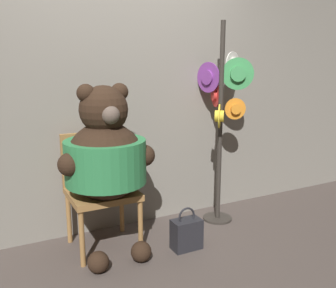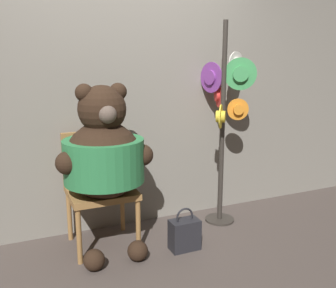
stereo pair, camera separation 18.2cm
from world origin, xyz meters
TOP-DOWN VIEW (x-y plane):
  - ground_plane at (0.00, 0.00)m, footprint 14.00×14.00m
  - wall_back at (0.00, 0.71)m, footprint 8.00×0.10m
  - chair at (-0.24, 0.40)m, footprint 0.53×0.50m
  - teddy_bear at (-0.23, 0.24)m, footprint 0.76×0.68m
  - hat_display_rack at (0.96, 0.38)m, footprint 0.44×0.52m
  - handbag_on_ground at (0.36, -0.01)m, footprint 0.24×0.15m

SIDE VIEW (x-z plane):
  - ground_plane at x=0.00m, z-range 0.00..0.00m
  - handbag_on_ground at x=0.36m, z-range -0.05..0.31m
  - chair at x=-0.24m, z-range 0.06..1.00m
  - teddy_bear at x=-0.23m, z-range 0.12..1.48m
  - hat_display_rack at x=0.96m, z-range 0.14..2.01m
  - wall_back at x=0.00m, z-range 0.00..2.48m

